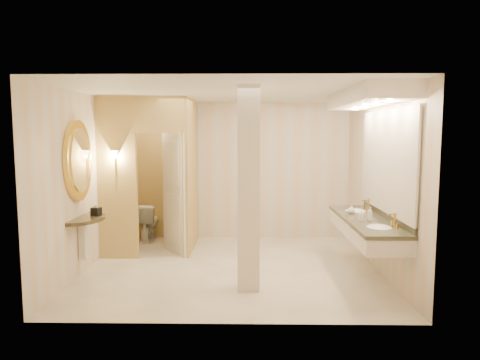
# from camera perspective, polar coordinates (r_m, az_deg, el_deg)

# --- Properties ---
(floor) EXTENTS (4.50, 4.50, 0.00)m
(floor) POSITION_cam_1_polar(r_m,az_deg,el_deg) (6.83, -1.01, -11.59)
(floor) COLOR white
(floor) RESTS_ON ground
(ceiling) EXTENTS (4.50, 4.50, 0.00)m
(ceiling) POSITION_cam_1_polar(r_m,az_deg,el_deg) (6.54, -1.06, 11.57)
(ceiling) COLOR silver
(ceiling) RESTS_ON wall_back
(wall_back) EXTENTS (4.50, 0.02, 2.70)m
(wall_back) POSITION_cam_1_polar(r_m,az_deg,el_deg) (8.54, -0.58, 1.22)
(wall_back) COLOR beige
(wall_back) RESTS_ON floor
(wall_front) EXTENTS (4.50, 0.02, 2.70)m
(wall_front) POSITION_cam_1_polar(r_m,az_deg,el_deg) (4.57, -1.88, -3.04)
(wall_front) COLOR beige
(wall_front) RESTS_ON floor
(wall_left) EXTENTS (0.02, 4.00, 2.70)m
(wall_left) POSITION_cam_1_polar(r_m,az_deg,el_deg) (7.00, -19.78, -0.22)
(wall_left) COLOR beige
(wall_left) RESTS_ON floor
(wall_right) EXTENTS (0.02, 4.00, 2.70)m
(wall_right) POSITION_cam_1_polar(r_m,az_deg,el_deg) (6.85, 18.12, -0.29)
(wall_right) COLOR beige
(wall_right) RESTS_ON floor
(toilet_closet) EXTENTS (1.50, 1.55, 2.70)m
(toilet_closet) POSITION_cam_1_polar(r_m,az_deg,el_deg) (7.62, -9.32, 0.82)
(toilet_closet) COLOR tan
(toilet_closet) RESTS_ON floor
(wall_sconce) EXTENTS (0.14, 0.14, 0.42)m
(wall_sconce) POSITION_cam_1_polar(r_m,az_deg,el_deg) (7.27, -16.30, 3.14)
(wall_sconce) COLOR #BB933B
(wall_sconce) RESTS_ON toilet_closet
(vanity) EXTENTS (0.75, 2.42, 2.09)m
(vanity) POSITION_cam_1_polar(r_m,az_deg,el_deg) (6.37, 16.93, 1.80)
(vanity) COLOR beige
(vanity) RESTS_ON floor
(console_shelf) EXTENTS (0.89, 0.89, 1.90)m
(console_shelf) POSITION_cam_1_polar(r_m,az_deg,el_deg) (6.62, -20.67, -0.72)
(console_shelf) COLOR black
(console_shelf) RESTS_ON floor
(pillar) EXTENTS (0.29, 0.29, 2.70)m
(pillar) POSITION_cam_1_polar(r_m,az_deg,el_deg) (5.64, 1.16, -1.30)
(pillar) COLOR beige
(pillar) RESTS_ON floor
(tissue_box) EXTENTS (0.15, 0.15, 0.12)m
(tissue_box) POSITION_cam_1_polar(r_m,az_deg,el_deg) (6.72, -18.63, -4.00)
(tissue_box) COLOR black
(tissue_box) RESTS_ON console_shelf
(toilet) EXTENTS (0.43, 0.73, 0.73)m
(toilet) POSITION_cam_1_polar(r_m,az_deg,el_deg) (8.65, -12.22, -5.45)
(toilet) COLOR white
(toilet) RESTS_ON floor
(soap_bottle_a) EXTENTS (0.08, 0.08, 0.14)m
(soap_bottle_a) POSITION_cam_1_polar(r_m,az_deg,el_deg) (6.23, 15.86, -4.58)
(soap_bottle_a) COLOR beige
(soap_bottle_a) RESTS_ON vanity
(soap_bottle_b) EXTENTS (0.12, 0.12, 0.13)m
(soap_bottle_b) POSITION_cam_1_polar(r_m,az_deg,el_deg) (6.76, 14.65, -3.79)
(soap_bottle_b) COLOR silver
(soap_bottle_b) RESTS_ON vanity
(soap_bottle_c) EXTENTS (0.08, 0.08, 0.20)m
(soap_bottle_c) POSITION_cam_1_polar(r_m,az_deg,el_deg) (6.25, 16.91, -4.32)
(soap_bottle_c) COLOR #C6B28C
(soap_bottle_c) RESTS_ON vanity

